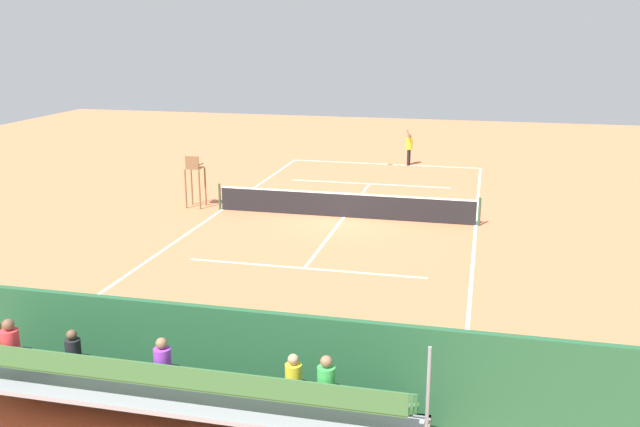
{
  "coord_description": "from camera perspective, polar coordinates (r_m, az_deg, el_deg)",
  "views": [
    {
      "loc": [
        -5.14,
        25.57,
        7.19
      ],
      "look_at": [
        0.0,
        4.0,
        1.2
      ],
      "focal_mm": 39.23,
      "sensor_mm": 36.0,
      "label": 1
    }
  ],
  "objects": [
    {
      "name": "bleacher_stand",
      "position": [
        13.09,
        -12.21,
        -13.9
      ],
      "size": [
        9.06,
        2.4,
        2.48
      ],
      "color": "gray",
      "rests_on": "ground"
    },
    {
      "name": "backdrop_wall",
      "position": [
        14.1,
        -9.64,
        -11.17
      ],
      "size": [
        18.0,
        0.16,
        2.0
      ],
      "primitive_type": "cube",
      "color": "#235633",
      "rests_on": "ground"
    },
    {
      "name": "tennis_ball_near",
      "position": [
        34.21,
        2.91,
        3.02
      ],
      "size": [
        0.07,
        0.07,
        0.07
      ],
      "primitive_type": "sphere",
      "color": "#CCDB33",
      "rests_on": "ground"
    },
    {
      "name": "court_line_markings",
      "position": [
        27.09,
        1.98,
        -0.28
      ],
      "size": [
        10.1,
        22.2,
        0.01
      ],
      "color": "white",
      "rests_on": "ground"
    },
    {
      "name": "courtside_bench",
      "position": [
        14.12,
        3.8,
        -12.94
      ],
      "size": [
        1.8,
        0.4,
        0.93
      ],
      "color": "#234C2D",
      "rests_on": "ground"
    },
    {
      "name": "tennis_net",
      "position": [
        26.93,
        1.97,
        0.72
      ],
      "size": [
        10.3,
        0.1,
        1.07
      ],
      "color": "black",
      "rests_on": "ground"
    },
    {
      "name": "tennis_player",
      "position": [
        37.33,
        7.28,
        5.47
      ],
      "size": [
        0.4,
        0.55,
        1.93
      ],
      "color": "black",
      "rests_on": "ground"
    },
    {
      "name": "tennis_racket",
      "position": [
        37.38,
        6.14,
        3.96
      ],
      "size": [
        0.59,
        0.37,
        0.03
      ],
      "color": "black",
      "rests_on": "ground"
    },
    {
      "name": "ground_plane",
      "position": [
        27.06,
        1.96,
        -0.3
      ],
      "size": [
        60.0,
        60.0,
        0.0
      ],
      "primitive_type": "plane",
      "color": "#CC7047"
    },
    {
      "name": "umpire_chair",
      "position": [
        28.7,
        -10.2,
        3.06
      ],
      "size": [
        0.67,
        0.67,
        2.14
      ],
      "color": "brown",
      "rests_on": "ground"
    },
    {
      "name": "equipment_bag",
      "position": [
        14.62,
        -4.5,
        -13.59
      ],
      "size": [
        0.9,
        0.36,
        0.36
      ],
      "primitive_type": "cube",
      "color": "#B22D2D",
      "rests_on": "ground"
    }
  ]
}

